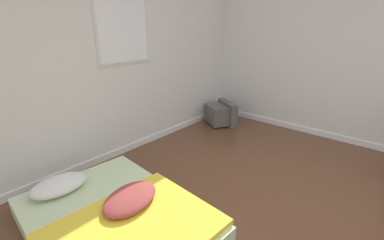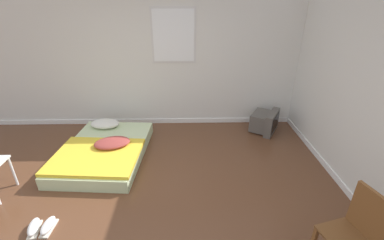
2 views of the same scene
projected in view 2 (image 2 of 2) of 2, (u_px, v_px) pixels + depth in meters
name	position (u px, v px, depth m)	size (l,w,h in m)	color
ground_plane	(146.00, 210.00, 3.14)	(20.00, 20.00, 0.00)	brown
wall_back	(159.00, 60.00, 4.78)	(7.63, 0.08, 2.60)	silver
mattress_bed	(105.00, 150.00, 4.14)	(1.36, 1.83, 0.33)	beige
crt_tv	(265.00, 121.00, 4.92)	(0.65, 0.68, 0.41)	#56514C
wooden_chair	(358.00, 230.00, 2.23)	(0.47, 0.47, 0.90)	brown
sneaker_pair	(41.00, 227.00, 2.85)	(0.29, 0.29, 0.10)	silver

